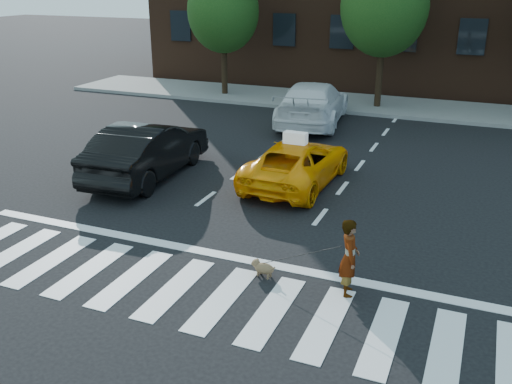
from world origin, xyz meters
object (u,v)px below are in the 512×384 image
at_px(black_sedan, 147,150).
at_px(white_suv, 313,103).
at_px(tree_left, 224,2).
at_px(dog, 262,267).
at_px(woman, 349,257).
at_px(taxi, 297,163).

bearing_deg(black_sedan, white_suv, -111.58).
relative_size(tree_left, dog, 11.50).
bearing_deg(white_suv, black_sedan, 64.85).
xyz_separation_m(black_sedan, dog, (5.36, -4.28, -0.63)).
bearing_deg(black_sedan, woman, 145.23).
bearing_deg(taxi, woman, 119.52).
height_order(tree_left, taxi, tree_left).
distance_m(taxi, dog, 5.50).
xyz_separation_m(taxi, woman, (2.83, -5.38, 0.13)).
bearing_deg(woman, black_sedan, 40.88).
xyz_separation_m(taxi, dog, (1.09, -5.37, -0.44)).
bearing_deg(white_suv, dog, 95.49).
distance_m(black_sedan, dog, 6.89).
height_order(taxi, woman, woman).
bearing_deg(black_sedan, tree_left, -79.27).
xyz_separation_m(white_suv, dog, (2.77, -12.29, -0.65)).
relative_size(white_suv, dog, 10.20).
height_order(tree_left, black_sedan, tree_left).
distance_m(tree_left, taxi, 13.33).
xyz_separation_m(black_sedan, woman, (7.10, -4.29, -0.06)).
xyz_separation_m(tree_left, dog, (8.33, -15.89, -4.25)).
bearing_deg(tree_left, white_suv, -32.85).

